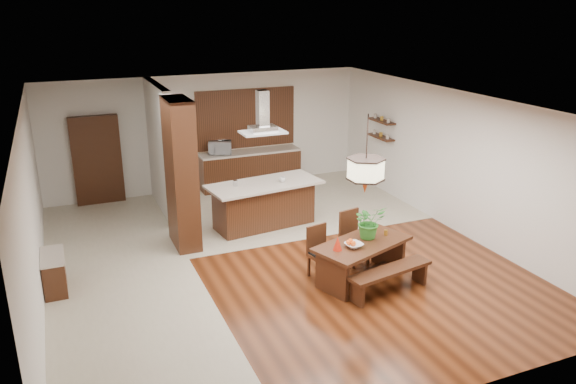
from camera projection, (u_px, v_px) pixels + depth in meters
name	position (u px, v px, depth m)	size (l,w,h in m)	color
room_shell	(272.00, 151.00, 9.93)	(9.00, 9.04, 2.92)	#3E1B0B
tile_hallway	(124.00, 283.00, 9.58)	(2.50, 9.00, 0.01)	beige
tile_kitchen	(284.00, 206.00, 13.23)	(5.50, 4.00, 0.01)	beige
soffit_band	(272.00, 104.00, 9.66)	(8.00, 9.00, 0.02)	#3F210F
partition_pier	(181.00, 174.00, 10.66)	(0.45, 1.00, 2.90)	black
partition_stub	(161.00, 149.00, 12.49)	(0.18, 2.40, 2.90)	silver
hallway_console	(54.00, 273.00, 9.27)	(0.37, 0.88, 0.63)	black
hallway_doorway	(97.00, 160.00, 13.11)	(1.10, 0.20, 2.10)	black
rear_counter	(250.00, 169.00, 14.47)	(2.60, 0.62, 0.95)	black
kitchen_window	(246.00, 118.00, 14.29)	(2.60, 0.08, 1.50)	#9D642F
shelf_lower	(381.00, 137.00, 13.82)	(0.26, 0.90, 0.04)	black
shelf_upper	(382.00, 121.00, 13.70)	(0.26, 0.90, 0.04)	black
dining_table	(362.00, 252.00, 9.54)	(1.89, 1.37, 0.71)	black
dining_bench	(390.00, 281.00, 9.20)	(1.56, 0.34, 0.44)	black
dining_chair_left	(322.00, 253.00, 9.65)	(0.41, 0.41, 0.92)	black
dining_chair_right	(355.00, 238.00, 10.18)	(0.44, 0.44, 0.98)	black
pendant_lantern	(366.00, 154.00, 8.98)	(0.64, 0.64, 1.31)	beige
foliage_plant	(369.00, 222.00, 9.57)	(0.53, 0.46, 0.59)	#2E7A28
fruit_bowl	(354.00, 245.00, 9.28)	(0.29, 0.29, 0.07)	#B9B3A2
napkin_cone	(338.00, 243.00, 9.14)	(0.15, 0.15, 0.23)	red
gold_ornament	(386.00, 233.00, 9.76)	(0.06, 0.06, 0.09)	gold
kitchen_island	(264.00, 204.00, 11.88)	(2.48, 1.32, 0.98)	black
range_hood	(263.00, 112.00, 11.25)	(0.90, 0.55, 0.87)	silver
island_cup	(282.00, 180.00, 11.75)	(0.13, 0.13, 0.10)	silver
microwave	(220.00, 148.00, 14.00)	(0.57, 0.39, 0.32)	silver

